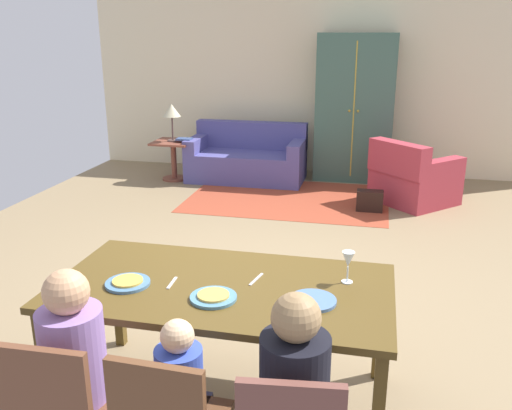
# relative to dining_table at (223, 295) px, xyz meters

# --- Properties ---
(ground_plane) EXTENTS (7.12, 6.77, 0.02)m
(ground_plane) POSITION_rel_dining_table_xyz_m (-0.13, 2.38, -0.70)
(ground_plane) COLOR #836E4E
(back_wall) EXTENTS (7.12, 0.10, 2.70)m
(back_wall) POSITION_rel_dining_table_xyz_m (-0.13, 5.82, 0.66)
(back_wall) COLOR beige
(back_wall) RESTS_ON ground_plane
(dining_table) EXTENTS (1.89, 0.98, 0.76)m
(dining_table) POSITION_rel_dining_table_xyz_m (0.00, 0.00, 0.00)
(dining_table) COLOR #523D17
(dining_table) RESTS_ON ground_plane
(plate_near_man) EXTENTS (0.25, 0.25, 0.02)m
(plate_near_man) POSITION_rel_dining_table_xyz_m (-0.52, -0.12, 0.08)
(plate_near_man) COLOR teal
(plate_near_man) RESTS_ON dining_table
(pizza_near_man) EXTENTS (0.17, 0.17, 0.01)m
(pizza_near_man) POSITION_rel_dining_table_xyz_m (-0.52, -0.12, 0.09)
(pizza_near_man) COLOR gold
(pizza_near_man) RESTS_ON plate_near_man
(plate_near_child) EXTENTS (0.25, 0.25, 0.02)m
(plate_near_child) POSITION_rel_dining_table_xyz_m (0.00, -0.18, 0.08)
(plate_near_child) COLOR teal
(plate_near_child) RESTS_ON dining_table
(pizza_near_child) EXTENTS (0.17, 0.17, 0.01)m
(pizza_near_child) POSITION_rel_dining_table_xyz_m (0.00, -0.18, 0.09)
(pizza_near_child) COLOR gold
(pizza_near_child) RESTS_ON plate_near_child
(plate_near_woman) EXTENTS (0.25, 0.25, 0.02)m
(plate_near_woman) POSITION_rel_dining_table_xyz_m (0.52, -0.10, 0.08)
(plate_near_woman) COLOR #4E72A3
(plate_near_woman) RESTS_ON dining_table
(wine_glass) EXTENTS (0.07, 0.07, 0.19)m
(wine_glass) POSITION_rel_dining_table_xyz_m (0.68, 0.18, 0.20)
(wine_glass) COLOR silver
(wine_glass) RESTS_ON dining_table
(fork) EXTENTS (0.02, 0.15, 0.01)m
(fork) POSITION_rel_dining_table_xyz_m (-0.28, -0.05, 0.07)
(fork) COLOR silver
(fork) RESTS_ON dining_table
(knife) EXTENTS (0.05, 0.17, 0.01)m
(knife) POSITION_rel_dining_table_xyz_m (0.17, 0.10, 0.07)
(knife) COLOR silver
(knife) RESTS_ON dining_table
(dining_chair_man) EXTENTS (0.43, 0.43, 0.87)m
(dining_chair_man) POSITION_rel_dining_table_xyz_m (-0.52, -0.85, -0.20)
(dining_chair_man) COLOR brown
(dining_chair_man) RESTS_ON ground_plane
(person_man) EXTENTS (0.30, 0.40, 1.11)m
(person_man) POSITION_rel_dining_table_xyz_m (-0.52, -0.68, -0.18)
(person_man) COLOR #344247
(person_man) RESTS_ON ground_plane
(area_rug) EXTENTS (2.60, 1.80, 0.01)m
(area_rug) POSITION_rel_dining_table_xyz_m (-0.31, 4.18, -0.69)
(area_rug) COLOR #983D27
(area_rug) RESTS_ON ground_plane
(couch) EXTENTS (1.69, 0.86, 0.82)m
(couch) POSITION_rel_dining_table_xyz_m (-1.07, 5.04, -0.39)
(couch) COLOR #4B498C
(couch) RESTS_ON ground_plane
(armchair) EXTENTS (1.21, 1.21, 0.82)m
(armchair) POSITION_rel_dining_table_xyz_m (1.26, 4.34, -0.37)
(armchair) COLOR #A4313C
(armchair) RESTS_ON ground_plane
(armoire) EXTENTS (1.10, 0.59, 2.10)m
(armoire) POSITION_rel_dining_table_xyz_m (0.44, 5.43, 0.36)
(armoire) COLOR #3D5F51
(armoire) RESTS_ON ground_plane
(side_table) EXTENTS (0.56, 0.56, 0.58)m
(side_table) POSITION_rel_dining_table_xyz_m (-2.13, 4.78, -0.32)
(side_table) COLOR brown
(side_table) RESTS_ON ground_plane
(table_lamp) EXTENTS (0.26, 0.26, 0.54)m
(table_lamp) POSITION_rel_dining_table_xyz_m (-2.13, 4.78, 0.32)
(table_lamp) COLOR brown
(table_lamp) RESTS_ON side_table
(book_lower) EXTENTS (0.22, 0.16, 0.03)m
(book_lower) POSITION_rel_dining_table_xyz_m (-1.97, 4.82, -0.10)
(book_lower) COLOR maroon
(book_lower) RESTS_ON side_table
(book_upper) EXTENTS (0.22, 0.16, 0.03)m
(book_upper) POSITION_rel_dining_table_xyz_m (-1.94, 4.74, -0.07)
(book_upper) COLOR #354A79
(book_upper) RESTS_ON book_lower
(handbag) EXTENTS (0.32, 0.16, 0.26)m
(handbag) POSITION_rel_dining_table_xyz_m (0.75, 3.88, -0.56)
(handbag) COLOR black
(handbag) RESTS_ON ground_plane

